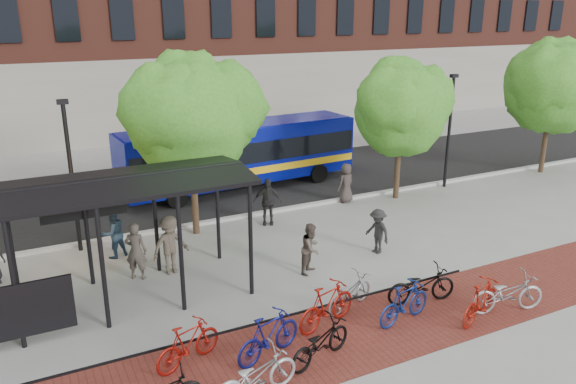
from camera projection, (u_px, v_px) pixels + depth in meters
name	position (u px, v px, depth m)	size (l,w,h in m)	color
ground	(312.00, 251.00, 19.04)	(160.00, 160.00, 0.00)	#9E9E99
asphalt_street	(228.00, 187.00, 25.83)	(160.00, 8.00, 0.01)	black
curb	(263.00, 213.00, 22.42)	(160.00, 0.25, 0.12)	#B7B7B2
brick_strip	(339.00, 339.00, 13.94)	(24.00, 3.00, 0.01)	maroon
bike_rack_rail	(276.00, 334.00, 14.15)	(12.00, 0.05, 0.95)	black
bus_shelter	(42.00, 208.00, 14.23)	(10.60, 3.07, 3.60)	black
tree_b	(192.00, 112.00, 19.26)	(5.15, 4.20, 6.47)	#382619
tree_c	(402.00, 104.00, 23.22)	(4.66, 3.80, 5.92)	#382619
tree_d	(554.00, 82.00, 26.94)	(5.39, 4.40, 6.55)	#382619
lamp_post_left	(71.00, 172.00, 18.26)	(0.35, 0.20, 5.12)	black
lamp_post_right	(449.00, 128.00, 25.09)	(0.35, 0.20, 5.12)	black
bus	(240.00, 152.00, 25.31)	(11.05, 3.20, 2.95)	#07108C
bike_1	(188.00, 344.00, 12.80)	(0.51, 1.79, 1.07)	maroon
bike_2	(256.00, 376.00, 11.70)	(0.71, 2.03, 1.07)	#AAABAD
bike_3	(269.00, 336.00, 13.04)	(0.54, 1.92, 1.15)	navy
bike_4	(320.00, 342.00, 12.93)	(0.67, 1.91, 1.00)	black
bike_5	(327.00, 305.00, 14.35)	(0.56, 1.98, 1.19)	maroon
bike_6	(350.00, 293.00, 15.22)	(0.64, 1.83, 0.96)	#99999B
bike_7	(404.00, 303.00, 14.56)	(0.52, 1.84, 1.10)	navy
bike_8	(421.00, 285.00, 15.55)	(0.71, 2.02, 1.06)	black
bike_9	(481.00, 301.00, 14.63)	(0.53, 1.87, 1.12)	maroon
bike_10	(507.00, 293.00, 15.06)	(0.73, 2.09, 1.10)	#A2A2A4
pedestrian_1	(136.00, 251.00, 16.82)	(0.66, 0.43, 1.81)	#464038
pedestrian_2	(113.00, 233.00, 18.32)	(0.82, 0.64, 1.68)	#20364B
pedestrian_3	(170.00, 245.00, 17.15)	(1.21, 0.70, 1.87)	#4D4539
pedestrian_4	(267.00, 202.00, 21.15)	(1.06, 0.44, 1.80)	#262626
pedestrian_6	(346.00, 183.00, 23.60)	(0.83, 0.54, 1.69)	#3C3330
pedestrian_8	(311.00, 248.00, 17.26)	(0.78, 0.61, 1.61)	#50453C
pedestrian_9	(377.00, 231.00, 18.67)	(1.00, 0.57, 1.54)	black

